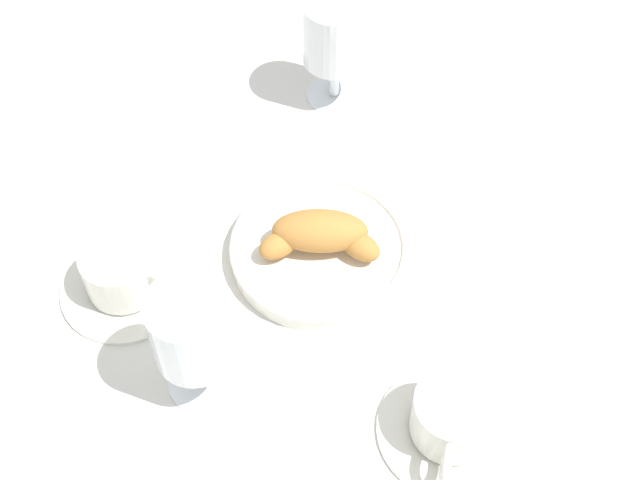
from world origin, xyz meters
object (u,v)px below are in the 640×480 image
(croissant_large, at_px, (320,234))
(coffee_cup_far, at_px, (452,421))
(juice_glass_left, at_px, (335,38))
(juice_glass_right, at_px, (192,332))
(pastry_plate, at_px, (320,249))
(coffee_cup_near, at_px, (123,275))

(croissant_large, height_order, coffee_cup_far, croissant_large)
(juice_glass_left, height_order, juice_glass_right, same)
(pastry_plate, relative_size, coffee_cup_far, 1.41)
(pastry_plate, xyz_separation_m, croissant_large, (-0.00, 0.00, 0.03))
(coffee_cup_near, bearing_deg, pastry_plate, -147.15)
(croissant_large, bearing_deg, juice_glass_left, -73.01)
(croissant_large, bearing_deg, pastry_plate, -70.57)
(juice_glass_right, bearing_deg, juice_glass_left, -87.26)
(pastry_plate, height_order, juice_glass_right, juice_glass_right)
(pastry_plate, distance_m, croissant_large, 0.03)
(pastry_plate, relative_size, juice_glass_right, 1.37)
(pastry_plate, bearing_deg, coffee_cup_near, 32.85)
(coffee_cup_near, xyz_separation_m, coffee_cup_far, (-0.36, 0.03, 0.00))
(coffee_cup_near, bearing_deg, juice_glass_right, 150.32)
(pastry_plate, height_order, coffee_cup_far, coffee_cup_far)
(croissant_large, xyz_separation_m, juice_glass_left, (0.07, -0.24, 0.05))
(juice_glass_right, bearing_deg, coffee_cup_near, -29.68)
(coffee_cup_near, bearing_deg, coffee_cup_far, 174.47)
(pastry_plate, distance_m, juice_glass_left, 0.26)
(coffee_cup_far, bearing_deg, croissant_large, -37.99)
(coffee_cup_far, bearing_deg, coffee_cup_near, -5.53)
(juice_glass_right, bearing_deg, croissant_large, -106.71)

